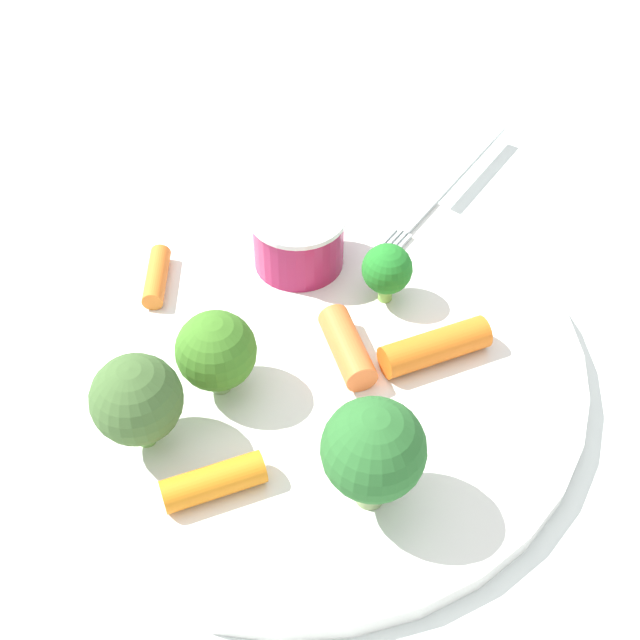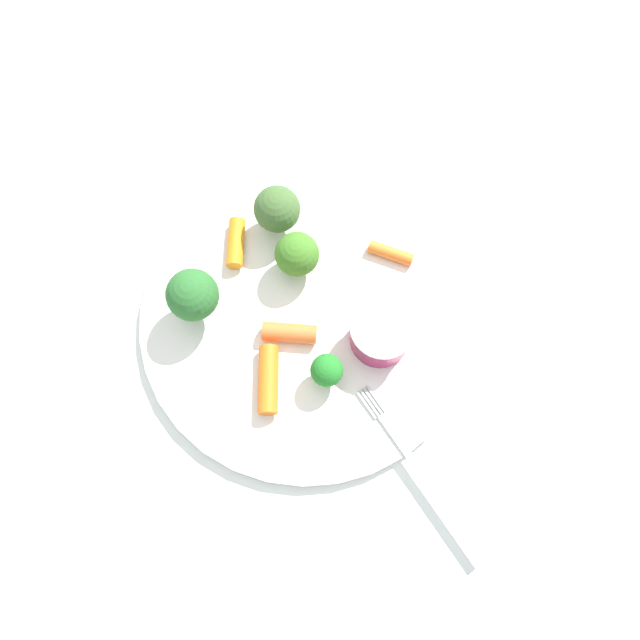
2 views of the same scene
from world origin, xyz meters
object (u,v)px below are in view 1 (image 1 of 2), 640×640
broccoli_floret_0 (216,351)px  carrot_stick_0 (347,347)px  carrot_stick_2 (214,482)px  carrot_stick_3 (157,277)px  plate (298,356)px  sauce_cup (298,239)px  broccoli_floret_2 (387,270)px  fork (444,189)px  broccoli_floret_3 (137,400)px  carrot_stick_1 (435,347)px  broccoli_floret_1 (376,450)px

broccoli_floret_0 → carrot_stick_0: (-0.00, -0.07, -0.02)m
carrot_stick_2 → carrot_stick_3: size_ratio=1.11×
carrot_stick_2 → plate: bearing=-43.3°
sauce_cup → broccoli_floret_2: size_ratio=1.50×
broccoli_floret_0 → fork: (0.11, -0.18, -0.03)m
plate → broccoli_floret_2: 0.07m
sauce_cup → broccoli_floret_3: broccoli_floret_3 is taller
broccoli_floret_3 → carrot_stick_2: size_ratio=1.13×
sauce_cup → broccoli_floret_0: size_ratio=1.16×
carrot_stick_0 → fork: 0.16m
broccoli_floret_2 → carrot_stick_1: 0.05m
carrot_stick_1 → carrot_stick_2: bearing=105.9°
broccoli_floret_0 → broccoli_floret_1: size_ratio=0.78×
sauce_cup → broccoli_floret_0: bearing=137.2°
broccoli_floret_2 → carrot_stick_1: broccoli_floret_2 is taller
carrot_stick_0 → carrot_stick_1: 0.05m
carrot_stick_1 → broccoli_floret_1: bearing=135.8°
carrot_stick_1 → fork: carrot_stick_1 is taller
broccoli_floret_3 → carrot_stick_0: bearing=-82.5°
broccoli_floret_1 → broccoli_floret_3: size_ratio=1.15×
carrot_stick_3 → carrot_stick_1: bearing=-131.0°
sauce_cup → carrot_stick_2: 0.16m
carrot_stick_1 → carrot_stick_3: bearing=49.0°
sauce_cup → carrot_stick_0: (-0.08, 0.00, -0.01)m
broccoli_floret_0 → broccoli_floret_2: (0.03, -0.11, -0.00)m
carrot_stick_3 → carrot_stick_0: bearing=-138.4°
broccoli_floret_1 → carrot_stick_3: size_ratio=1.44×
plate → sauce_cup: 0.07m
carrot_stick_3 → fork: (0.02, -0.20, -0.00)m
plate → broccoli_floret_1: broccoli_floret_1 is taller
sauce_cup → carrot_stick_1: (-0.10, -0.04, -0.01)m
broccoli_floret_0 → carrot_stick_1: broccoli_floret_0 is taller
carrot_stick_0 → carrot_stick_3: size_ratio=1.12×
sauce_cup → carrot_stick_3: bearing=82.4°
carrot_stick_0 → sauce_cup: bearing=-1.4°
sauce_cup → fork: bearing=-74.4°
broccoli_floret_0 → carrot_stick_3: 0.09m
carrot_stick_0 → broccoli_floret_0: bearing=85.8°
broccoli_floret_3 → sauce_cup: bearing=-49.8°
plate → broccoli_floret_3: (-0.03, 0.09, 0.04)m
plate → broccoli_floret_0: (-0.01, 0.05, 0.03)m
sauce_cup → broccoli_floret_3: (-0.10, 0.11, 0.01)m
sauce_cup → broccoli_floret_1: bearing=171.9°
sauce_cup → carrot_stick_0: 0.08m
carrot_stick_0 → carrot_stick_1: size_ratio=0.81×
carrot_stick_0 → fork: (0.11, -0.11, -0.01)m
carrot_stick_2 → fork: (0.17, -0.20, -0.01)m
sauce_cup → carrot_stick_3: size_ratio=1.30×
sauce_cup → carrot_stick_3: 0.09m
plate → broccoli_floret_3: size_ratio=5.74×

